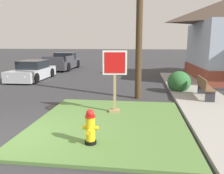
{
  "coord_description": "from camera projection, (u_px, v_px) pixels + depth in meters",
  "views": [
    {
      "loc": [
        3.18,
        -5.21,
        2.42
      ],
      "look_at": [
        2.21,
        2.43,
        0.93
      ],
      "focal_mm": 37.19,
      "sensor_mm": 36.0,
      "label": 1
    }
  ],
  "objects": [
    {
      "name": "ground_plane",
      "position": [
        14.0,
        139.0,
        5.93
      ],
      "size": [
        160.0,
        160.0,
        0.0
      ],
      "primitive_type": "plane",
      "color": "#333335"
    },
    {
      "name": "grass_corner_patch",
      "position": [
        110.0,
        123.0,
        6.95
      ],
      "size": [
        4.46,
        5.12,
        0.08
      ],
      "primitive_type": "cube",
      "color": "#567F3D",
      "rests_on": "ground"
    },
    {
      "name": "sidewalk_strip",
      "position": [
        198.0,
        97.0,
        10.26
      ],
      "size": [
        2.2,
        15.35,
        0.12
      ],
      "primitive_type": "cube",
      "color": "#9E9B93",
      "rests_on": "ground"
    },
    {
      "name": "fire_hydrant",
      "position": [
        90.0,
        128.0,
        5.37
      ],
      "size": [
        0.38,
        0.34,
        0.84
      ],
      "color": "black",
      "rests_on": "grass_corner_patch"
    },
    {
      "name": "stop_sign",
      "position": [
        115.0,
        82.0,
        7.74
      ],
      "size": [
        0.79,
        0.32,
        2.08
      ],
      "color": "#A3845B",
      "rests_on": "grass_corner_patch"
    },
    {
      "name": "manhole_cover",
      "position": [
        55.0,
        107.0,
        8.79
      ],
      "size": [
        0.7,
        0.7,
        0.02
      ],
      "primitive_type": "cylinder",
      "color": "black",
      "rests_on": "ground"
    },
    {
      "name": "parked_sedan_silver",
      "position": [
        32.0,
        71.0,
        15.29
      ],
      "size": [
        1.92,
        4.26,
        1.25
      ],
      "color": "#ADB2B7",
      "rests_on": "ground"
    },
    {
      "name": "pickup_truck_charcoal",
      "position": [
        63.0,
        62.0,
        21.21
      ],
      "size": [
        2.15,
        5.05,
        1.48
      ],
      "color": "#38383D",
      "rests_on": "ground"
    },
    {
      "name": "street_bench",
      "position": [
        204.0,
        87.0,
        9.75
      ],
      "size": [
        0.47,
        1.69,
        0.85
      ],
      "color": "brown",
      "rests_on": "sidewalk_strip"
    },
    {
      "name": "shrub_by_curb",
      "position": [
        179.0,
        82.0,
        11.31
      ],
      "size": [
        1.11,
        1.11,
        1.05
      ],
      "primitive_type": "ellipsoid",
      "color": "#2D6732",
      "rests_on": "ground"
    }
  ]
}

